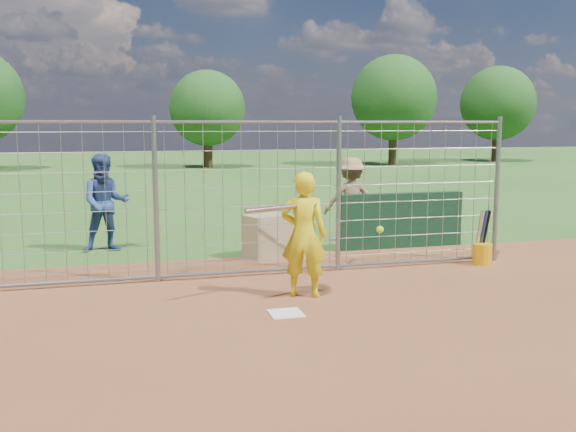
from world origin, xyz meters
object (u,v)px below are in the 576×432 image
object	(u,v)px
bucket_with_bats	(482,251)
equipment_bin	(268,236)
batter	(304,235)
bystander_c	(351,199)
bystander_a	(105,203)

from	to	relation	value
bucket_with_bats	equipment_bin	bearing A→B (deg)	155.29
batter	bystander_c	xyz separation A→B (m)	(2.23, 3.98, -0.02)
bystander_a	bystander_c	distance (m)	5.00
bystander_a	equipment_bin	size ratio (longest dim) A/B	2.37
batter	equipment_bin	xyz separation A→B (m)	(0.14, 2.79, -0.51)
bystander_a	equipment_bin	xyz separation A→B (m)	(2.91, -1.40, -0.55)
batter	bystander_a	size ratio (longest dim) A/B	0.95
batter	bucket_with_bats	size ratio (longest dim) A/B	1.86
bystander_a	equipment_bin	world-z (taller)	bystander_a
batter	equipment_bin	world-z (taller)	batter
bucket_with_bats	bystander_a	bearing A→B (deg)	154.85
bystander_c	bucket_with_bats	size ratio (longest dim) A/B	1.82
bystander_c	equipment_bin	size ratio (longest dim) A/B	2.22
equipment_bin	bucket_with_bats	world-z (taller)	bucket_with_bats
bystander_a	bucket_with_bats	xyz separation A→B (m)	(6.40, -3.01, -0.70)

